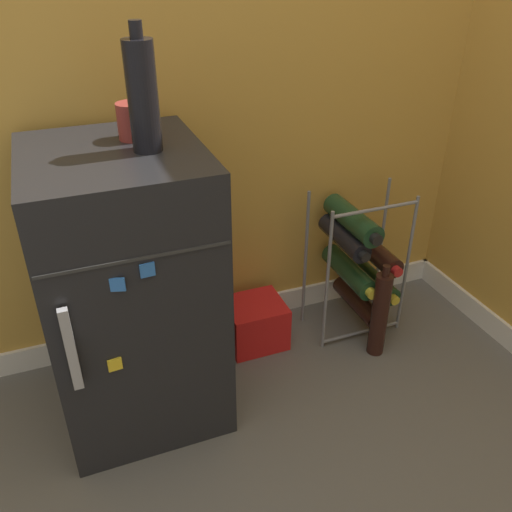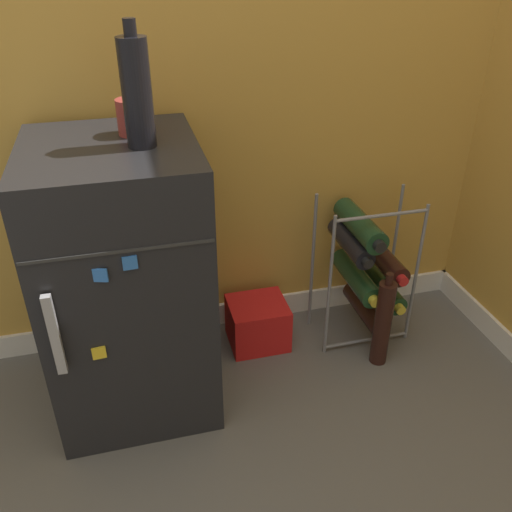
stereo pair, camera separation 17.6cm
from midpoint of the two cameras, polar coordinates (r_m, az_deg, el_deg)
The scene contains 7 objects.
ground_plane at distance 1.77m, azimuth 7.08°, elevation -18.05°, with size 14.00×14.00×0.00m, color #56544F.
mini_fridge at distance 1.65m, azimuth -10.54°, elevation -2.78°, with size 0.47×0.53×0.85m.
wine_rack at distance 2.01m, azimuth 14.00°, elevation -1.16°, with size 0.34×0.31×0.56m.
soda_box at distance 2.02m, azimuth 2.62°, elevation -7.15°, with size 0.21×0.19×0.17m.
fridge_top_cup at distance 1.53m, azimuth -9.64°, elevation 14.18°, with size 0.08×0.08×0.10m.
fridge_top_bottle at distance 1.41m, azimuth -8.83°, elevation 16.61°, with size 0.08×0.08×0.31m.
loose_bottle_floor at distance 1.95m, azimuth 15.76°, elevation -6.89°, with size 0.06×0.06×0.37m.
Camera 2 is at (-0.41, -1.10, 1.32)m, focal length 38.00 mm.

